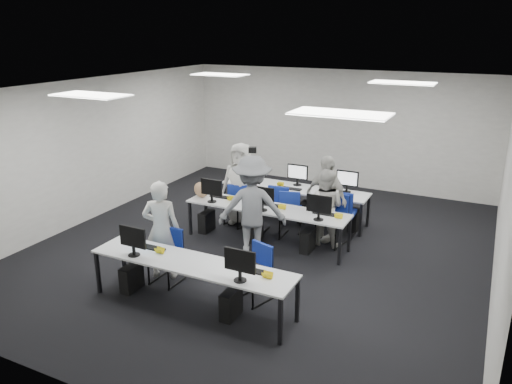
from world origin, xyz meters
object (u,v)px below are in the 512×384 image
at_px(chair_0, 167,266).
at_px(student_3, 326,198).
at_px(chair_1, 254,283).
at_px(chair_3, 274,220).
at_px(student_1, 325,207).
at_px(student_2, 241,184).
at_px(photographer, 252,207).
at_px(chair_6, 290,217).
at_px(desk_mid, 267,210).
at_px(chair_7, 342,222).
at_px(student_0, 161,230).
at_px(chair_5, 240,210).
at_px(chair_2, 239,211).
at_px(desk_front, 191,265).
at_px(chair_4, 332,229).

distance_m(chair_0, student_3, 3.37).
relative_size(chair_1, chair_3, 0.93).
relative_size(student_1, student_2, 0.86).
bearing_deg(photographer, student_2, -79.64).
distance_m(student_2, photographer, 1.66).
xyz_separation_m(chair_6, photographer, (-0.15, -1.42, 0.66)).
xyz_separation_m(desk_mid, chair_7, (1.22, 0.95, -0.37)).
bearing_deg(photographer, chair_3, -111.14).
height_order(chair_0, student_0, student_0).
height_order(chair_5, chair_7, chair_7).
distance_m(chair_2, photographer, 1.71).
xyz_separation_m(desk_front, chair_3, (-0.05, 3.09, -0.38)).
relative_size(chair_3, chair_5, 1.05).
xyz_separation_m(student_0, student_1, (1.98, 2.47, -0.09)).
xyz_separation_m(chair_0, photographer, (0.82, 1.49, 0.66)).
bearing_deg(desk_front, chair_7, 71.07).
distance_m(desk_mid, student_3, 1.18).
relative_size(chair_3, student_1, 0.63).
relative_size(chair_5, student_0, 0.53).
xyz_separation_m(chair_7, student_0, (-2.19, -2.95, 0.53)).
bearing_deg(student_2, chair_3, -21.28).
bearing_deg(student_2, student_1, -13.58).
distance_m(chair_3, student_2, 1.08).
relative_size(chair_2, chair_6, 1.03).
bearing_deg(student_3, photographer, -100.54).
xyz_separation_m(desk_front, chair_5, (-0.96, 3.33, -0.40)).
distance_m(desk_front, desk_mid, 2.60).
relative_size(desk_mid, chair_7, 3.25).
distance_m(chair_7, photographer, 2.09).
distance_m(chair_0, chair_5, 2.86).
bearing_deg(student_1, photographer, 48.92).
bearing_deg(desk_mid, chair_2, 146.06).
bearing_deg(student_0, desk_mid, -138.18).
bearing_deg(student_1, chair_0, 55.98).
xyz_separation_m(chair_1, student_1, (0.28, 2.48, 0.47)).
relative_size(chair_3, chair_4, 0.97).
relative_size(desk_front, chair_3, 3.39).
distance_m(chair_0, student_0, 0.60).
height_order(desk_mid, chair_5, chair_5).
distance_m(chair_0, photographer, 1.82).
relative_size(chair_6, student_3, 0.53).
xyz_separation_m(student_3, photographer, (-0.92, -1.33, 0.09)).
relative_size(desk_front, photographer, 1.70).
bearing_deg(chair_6, chair_1, -95.57).
bearing_deg(chair_4, chair_6, 175.76).
bearing_deg(chair_6, chair_0, -125.39).
height_order(desk_front, desk_mid, same).
relative_size(chair_3, photographer, 0.50).
xyz_separation_m(chair_5, photographer, (0.98, -1.36, 0.66)).
distance_m(chair_4, student_1, 0.47).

